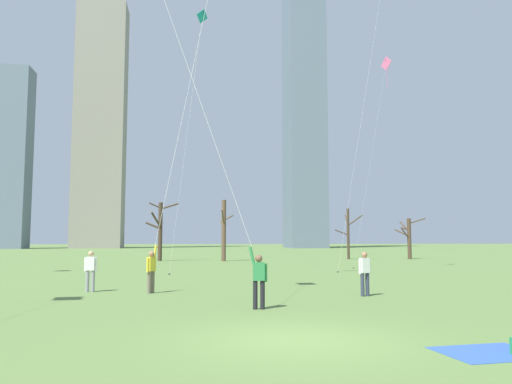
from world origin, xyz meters
name	(u,v)px	position (x,y,z in m)	size (l,w,h in m)	color
ground_plane	(295,340)	(0.00, 0.00, 0.00)	(400.00, 400.00, 0.00)	#5B7A3D
kite_flyer_foreground_left_yellow	(166,198)	(-3.15, 10.35, 3.77)	(3.44, 4.88, 17.44)	#726656
kite_flyer_foreground_right_white	(233,203)	(-0.87, 4.90, 3.21)	(4.87, 2.24, 14.04)	black
bystander_far_off_by_trees	(91,269)	(-6.06, 10.35, 0.90)	(0.51, 0.24, 1.62)	gray
bystander_strolling_midfield	(365,271)	(4.25, 7.48, 0.90)	(0.49, 0.29, 1.62)	#33384C
distant_kite_drifting_right_teal	(200,37)	(-1.62, 22.25, 15.65)	(2.27, 3.32, 17.73)	teal
distant_kite_low_near_trees_pink	(383,83)	(11.11, 21.94, 12.89)	(2.00, 3.11, 14.72)	pink
picnic_spot	(509,349)	(3.59, -1.83, 0.09)	(1.93, 1.57, 0.31)	#3359B2
bare_tree_center	(409,237)	(20.77, 39.54, 2.33)	(3.18, 1.99, 4.32)	#4C3828
bare_tree_rightmost	(160,229)	(-4.90, 38.49, 3.08)	(3.16, 1.53, 5.63)	#423326
bare_tree_left_of_center	(224,229)	(1.18, 37.58, 3.01)	(1.28, 3.05, 5.85)	brown
bare_tree_right_of_center	(348,232)	(14.43, 40.22, 2.85)	(2.84, 2.10, 5.30)	#423326
skyline_mid_tower_right	(304,112)	(25.66, 107.07, 33.20)	(8.65, 11.84, 76.03)	slate
skyline_mid_tower_left	(101,124)	(-22.90, 108.72, 28.92)	(11.25, 7.38, 57.85)	gray
skyline_squat_block	(5,157)	(-42.16, 103.95, 19.96)	(10.25, 5.92, 39.93)	slate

